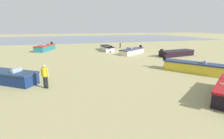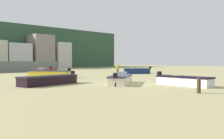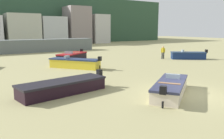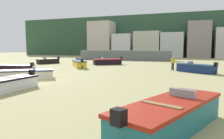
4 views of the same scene
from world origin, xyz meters
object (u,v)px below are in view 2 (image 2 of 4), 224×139
at_px(boat_black_1, 49,80).
at_px(boat_cream_5, 121,79).
at_px(boat_black_6, 44,72).
at_px(beach_walker_foreground, 118,68).
at_px(boat_navy_0, 137,71).
at_px(boat_yellow_3, 49,74).
at_px(boat_white_4, 183,81).
at_px(mooring_post_near_water, 199,85).

bearing_deg(boat_black_1, boat_cream_5, -133.91).
distance_m(boat_black_6, beach_walker_foreground, 11.41).
relative_size(boat_navy_0, boat_cream_5, 0.87).
height_order(boat_yellow_3, boat_white_4, boat_yellow_3).
xyz_separation_m(boat_yellow_3, mooring_post_near_water, (0.25, -19.23, 0.02)).
height_order(boat_navy_0, boat_black_6, boat_navy_0).
height_order(boat_cream_5, mooring_post_near_water, boat_cream_5).
distance_m(boat_yellow_3, mooring_post_near_water, 19.23).
xyz_separation_m(boat_navy_0, boat_black_6, (-12.88, 6.70, -0.00)).
bearing_deg(boat_black_1, boat_yellow_3, -37.42).
bearing_deg(boat_yellow_3, boat_navy_0, -42.07).
relative_size(boat_yellow_3, boat_white_4, 0.97).
bearing_deg(boat_cream_5, mooring_post_near_water, -41.14).
height_order(boat_navy_0, boat_white_4, boat_navy_0).
xyz_separation_m(boat_yellow_3, boat_black_6, (2.01, 5.42, -0.02)).
xyz_separation_m(boat_black_1, boat_cream_5, (5.19, -3.52, -0.00)).
bearing_deg(mooring_post_near_water, boat_black_6, 85.92).
distance_m(boat_white_4, boat_cream_5, 5.39).
height_order(boat_white_4, boat_black_6, boat_black_6).
xyz_separation_m(boat_white_4, mooring_post_near_water, (-3.49, -3.09, 0.09)).
bearing_deg(beach_walker_foreground, boat_yellow_3, -143.59).
distance_m(boat_navy_0, boat_black_6, 14.52).
relative_size(boat_black_6, mooring_post_near_water, 4.58).
height_order(mooring_post_near_water, beach_walker_foreground, beach_walker_foreground).
height_order(boat_black_1, mooring_post_near_water, boat_black_1).
distance_m(boat_white_4, boat_black_6, 21.63).
bearing_deg(beach_walker_foreground, boat_cream_5, -99.45).
bearing_deg(beach_walker_foreground, mooring_post_near_water, -87.67).
distance_m(boat_cream_5, boat_black_6, 16.95).
bearing_deg(mooring_post_near_water, boat_navy_0, 50.81).
distance_m(boat_black_1, boat_black_6, 14.76).
relative_size(boat_cream_5, mooring_post_near_water, 4.88).
xyz_separation_m(boat_navy_0, boat_white_4, (-11.16, -14.87, -0.06)).
height_order(boat_yellow_3, beach_walker_foreground, beach_walker_foreground).
distance_m(boat_navy_0, boat_black_1, 20.21).
xyz_separation_m(boat_navy_0, mooring_post_near_water, (-14.64, -17.96, 0.04)).
bearing_deg(boat_white_4, boat_yellow_3, -76.14).
bearing_deg(boat_cream_5, boat_black_6, 141.09).
bearing_deg(boat_white_4, boat_black_6, -84.59).
bearing_deg(boat_black_1, boat_black_6, -34.54).
xyz_separation_m(boat_yellow_3, boat_white_4, (3.73, -16.14, -0.07)).
bearing_deg(boat_cream_5, boat_navy_0, 90.83).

